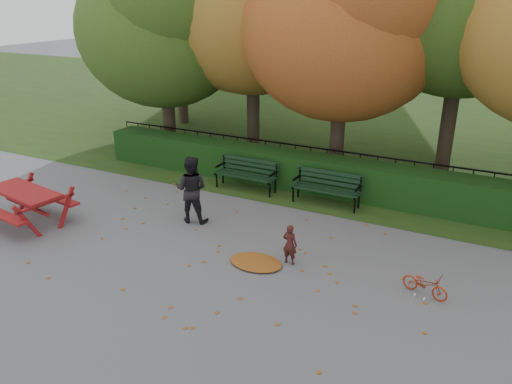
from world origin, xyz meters
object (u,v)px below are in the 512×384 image
at_px(tree_a, 166,18).
at_px(tree_c, 354,10).
at_px(bench_right, 327,186).
at_px(adult, 191,189).
at_px(bench_left, 247,172).
at_px(bicycle, 425,284).
at_px(picnic_table, 25,198).
at_px(child, 290,244).

distance_m(tree_a, tree_c, 6.04).
bearing_deg(bench_right, adult, -135.80).
xyz_separation_m(bench_left, bicycle, (5.49, -3.31, -0.29)).
distance_m(picnic_table, adult, 4.00).
bearing_deg(bench_left, adult, -94.37).
relative_size(bench_right, bicycle, 2.04).
xyz_separation_m(picnic_table, adult, (3.51, 1.92, 0.17)).
bearing_deg(picnic_table, bicycle, 16.11).
relative_size(tree_a, bench_right, 4.16).
height_order(bench_left, picnic_table, picnic_table).
distance_m(tree_a, bicycle, 11.54).
bearing_deg(child, tree_c, -81.00).
xyz_separation_m(bench_right, child, (0.38, -3.36, -0.08)).
xyz_separation_m(picnic_table, bicycle, (9.19, 1.13, -0.44)).
bearing_deg(tree_a, child, -38.17).
relative_size(bench_right, child, 2.05).
relative_size(tree_c, adult, 4.79).
bearing_deg(adult, child, 150.85).
bearing_deg(child, adult, -13.33).
relative_size(tree_a, bicycle, 8.49).
height_order(tree_a, bench_left, tree_a).
distance_m(child, adult, 3.11).
relative_size(bench_left, bench_right, 1.00).
distance_m(tree_c, bench_left, 5.31).
height_order(tree_c, bicycle, tree_c).
bearing_deg(picnic_table, child, 18.57).
xyz_separation_m(tree_c, bicycle, (3.35, -5.57, -4.59)).
distance_m(bench_right, picnic_table, 7.55).
bearing_deg(adult, bench_left, -107.68).
relative_size(tree_c, bench_right, 4.44).
bearing_deg(child, bicycle, -176.43).
xyz_separation_m(bench_left, adult, (-0.19, -2.52, 0.31)).
xyz_separation_m(tree_c, child, (0.64, -5.62, -4.39)).
bearing_deg(child, bench_left, -47.97).
xyz_separation_m(tree_a, bench_left, (3.89, -1.88, -4.00)).
bearing_deg(bench_right, bicycle, -47.00).
relative_size(tree_a, bench_left, 4.16).
bearing_deg(bench_left, picnic_table, -129.78).
bearing_deg(picnic_table, bench_left, 59.30).
bearing_deg(bench_left, tree_a, 154.24).
height_order(tree_a, tree_c, tree_c).
bearing_deg(tree_c, child, -83.50).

